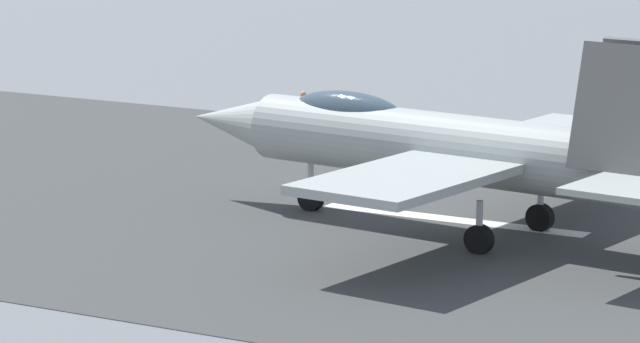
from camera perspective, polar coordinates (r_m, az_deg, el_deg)
ground_plane at (r=49.80m, az=4.30°, el=-1.57°), size 400.00×400.00×0.00m
runway_strip at (r=49.79m, az=4.32°, el=-1.57°), size 240.00×26.00×0.02m
fighter_jet at (r=47.76m, az=4.33°, el=0.83°), size 17.13×13.83×5.61m
crew_person at (r=62.26m, az=-0.54°, el=1.82°), size 0.49×0.58×1.73m
marker_cone_mid at (r=62.58m, az=5.84°, el=1.26°), size 0.44×0.44×0.55m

